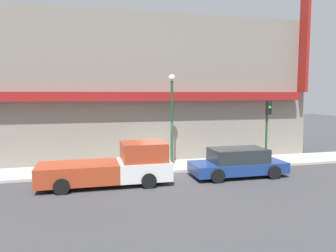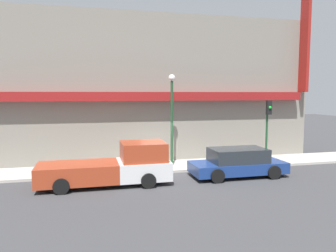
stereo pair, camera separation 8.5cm
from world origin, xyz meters
name	(u,v)px [view 1 (the left image)]	position (x,y,z in m)	size (l,w,h in m)	color
ground_plane	(167,173)	(0.00, 0.00, 0.00)	(80.00, 80.00, 0.00)	#38383A
sidewalk	(161,167)	(0.00, 1.30, 0.06)	(36.00, 2.61, 0.13)	#ADA89E
building	(151,89)	(0.02, 4.09, 4.34)	(19.80, 3.80, 11.42)	gray
pickup_truck	(114,167)	(-2.77, -1.40, 0.81)	(5.79, 2.16, 1.87)	silver
parked_car	(238,163)	(3.26, -1.40, 0.68)	(4.65, 2.05, 1.39)	navy
fire_hydrant	(145,164)	(-1.05, 0.55, 0.45)	(0.20, 0.20, 0.64)	yellow
street_lamp	(172,108)	(0.54, 1.07, 3.27)	(0.36, 0.36, 4.96)	#1E4728
traffic_light	(268,120)	(6.05, 0.63, 2.58)	(0.28, 0.42, 3.56)	#1E4728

